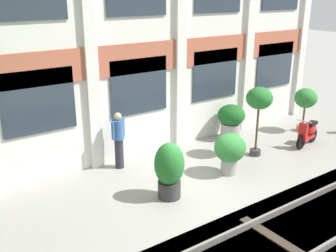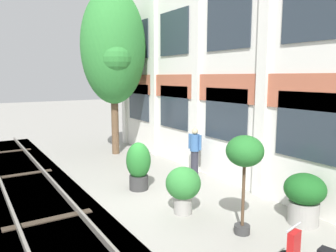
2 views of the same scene
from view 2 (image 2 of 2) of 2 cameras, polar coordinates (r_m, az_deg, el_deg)
ground_plane at (r=9.77m, az=-2.26°, el=-12.20°), size 80.00×80.00×0.00m
apartment_facade at (r=10.90m, az=11.25°, el=12.68°), size 15.65×0.64×8.60m
rail_tracks at (r=8.84m, az=-19.91°, el=-15.99°), size 23.29×2.80×0.43m
broadleaf_tree at (r=14.77m, az=-9.51°, el=13.07°), size 2.94×2.80×7.23m
potted_plant_ribbed_drum at (r=10.17m, az=-5.16°, el=-6.72°), size 0.76×0.76×1.48m
potted_plant_terracotta_small at (r=7.27m, az=13.21°, el=-5.04°), size 0.82×0.82×2.22m
potted_plant_stone_basin at (r=8.51m, az=22.67°, el=-11.13°), size 0.96×0.96×1.22m
potted_plant_glazed_jar at (r=8.45m, az=2.66°, el=-10.39°), size 0.90×0.90×1.21m
resident_by_doorway at (r=11.48m, az=4.69°, el=-4.26°), size 0.51×0.34×1.71m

